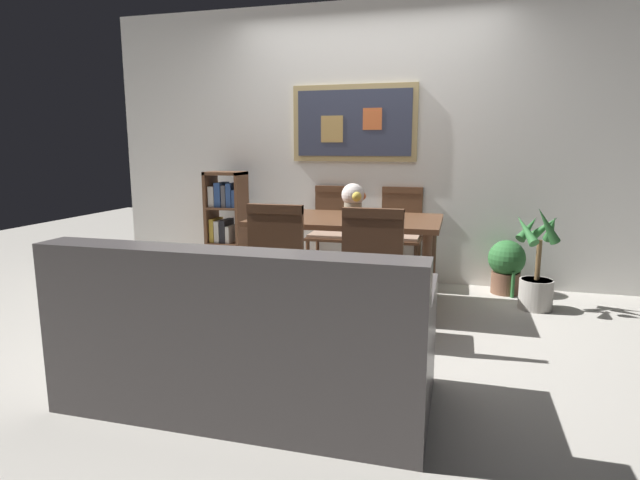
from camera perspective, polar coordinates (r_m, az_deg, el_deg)
name	(u,v)px	position (r m, az deg, el deg)	size (l,w,h in m)	color
ground_plane	(331,323)	(3.82, 1.23, -9.26)	(12.00, 12.00, 0.00)	#B7B2A8
wall_back_with_painting	(367,144)	(4.99, 5.29, 10.54)	(5.20, 0.14, 2.60)	silver
dining_table	(347,229)	(4.11, 3.03, 1.21)	(1.47, 0.89, 0.72)	brown
dining_chair_far_left	(332,226)	(4.92, 1.35, 1.62)	(0.40, 0.41, 0.91)	brown
dining_chair_far_right	(400,228)	(4.84, 8.92, 1.36)	(0.40, 0.41, 0.91)	brown
dining_chair_near_right	(375,264)	(3.31, 6.08, -2.70)	(0.40, 0.41, 0.91)	brown
dining_chair_near_left	(281,257)	(3.52, -4.39, -1.91)	(0.40, 0.41, 0.91)	brown
leather_couch	(246,344)	(2.64, -8.24, -11.35)	(1.80, 0.84, 0.84)	#514C4C
bookshelf	(226,226)	(5.12, -10.41, 1.50)	(0.36, 0.28, 1.05)	brown
potted_ivy	(506,265)	(4.81, 20.02, -2.62)	(0.32, 0.32, 0.50)	brown
potted_palm	(537,272)	(4.42, 22.97, -3.29)	(0.39, 0.40, 0.84)	#B2ADA3
flower_vase	(353,199)	(4.03, 3.72, 4.55)	(0.19, 0.19, 0.28)	tan
tv_remote	(374,215)	(4.18, 6.05, 2.76)	(0.10, 0.16, 0.02)	black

